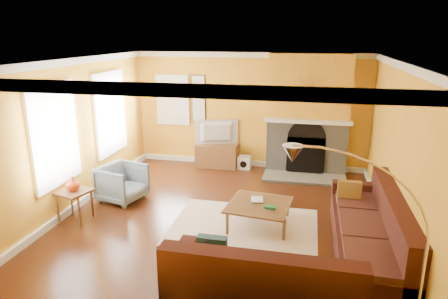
% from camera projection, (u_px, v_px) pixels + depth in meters
% --- Properties ---
extents(floor, '(5.50, 6.00, 0.02)m').
position_uv_depth(floor, '(223.00, 218.00, 7.00)').
color(floor, '#542711').
rests_on(floor, ground).
extents(ceiling, '(5.50, 6.00, 0.02)m').
position_uv_depth(ceiling, '(223.00, 60.00, 6.23)').
color(ceiling, white).
rests_on(ceiling, ground).
extents(wall_back, '(5.50, 0.02, 2.70)m').
position_uv_depth(wall_back, '(250.00, 111.00, 9.44)').
color(wall_back, gold).
rests_on(wall_back, ground).
extents(wall_front, '(5.50, 0.02, 2.70)m').
position_uv_depth(wall_front, '(154.00, 226.00, 3.79)').
color(wall_front, gold).
rests_on(wall_front, ground).
extents(wall_left, '(0.02, 6.00, 2.70)m').
position_uv_depth(wall_left, '(73.00, 135.00, 7.18)').
color(wall_left, gold).
rests_on(wall_left, ground).
extents(wall_right, '(0.02, 6.00, 2.70)m').
position_uv_depth(wall_right, '(400.00, 154.00, 6.05)').
color(wall_right, gold).
rests_on(wall_right, ground).
extents(baseboard, '(5.50, 6.00, 0.12)m').
position_uv_depth(baseboard, '(223.00, 215.00, 6.98)').
color(baseboard, white).
rests_on(baseboard, floor).
extents(crown_molding, '(5.50, 6.00, 0.12)m').
position_uv_depth(crown_molding, '(223.00, 65.00, 6.25)').
color(crown_molding, white).
rests_on(crown_molding, ceiling).
extents(window_left_near, '(0.06, 1.22, 1.72)m').
position_uv_depth(window_left_near, '(109.00, 113.00, 8.35)').
color(window_left_near, white).
rests_on(window_left_near, wall_left).
extents(window_left_far, '(0.06, 1.22, 1.72)m').
position_uv_depth(window_left_far, '(54.00, 135.00, 6.57)').
color(window_left_far, white).
rests_on(window_left_far, wall_left).
extents(window_back, '(0.82, 0.06, 1.22)m').
position_uv_depth(window_back, '(173.00, 100.00, 9.72)').
color(window_back, white).
rests_on(window_back, wall_back).
extents(wall_art, '(0.34, 0.04, 1.14)m').
position_uv_depth(wall_art, '(199.00, 99.00, 9.59)').
color(wall_art, white).
rests_on(wall_art, wall_back).
extents(fireplace, '(1.80, 0.40, 2.70)m').
position_uv_depth(fireplace, '(308.00, 115.00, 8.97)').
color(fireplace, gray).
rests_on(fireplace, floor).
extents(mantel, '(1.92, 0.22, 0.08)m').
position_uv_depth(mantel, '(308.00, 121.00, 8.77)').
color(mantel, white).
rests_on(mantel, fireplace).
extents(hearth, '(1.80, 0.70, 0.06)m').
position_uv_depth(hearth, '(304.00, 178.00, 8.82)').
color(hearth, gray).
rests_on(hearth, floor).
extents(sunburst, '(0.70, 0.04, 0.70)m').
position_uv_depth(sunburst, '(310.00, 89.00, 8.58)').
color(sunburst, olive).
rests_on(sunburst, fireplace).
extents(rug, '(2.40, 1.80, 0.02)m').
position_uv_depth(rug, '(244.00, 226.00, 6.66)').
color(rug, beige).
rests_on(rug, floor).
extents(sectional_sofa, '(2.88, 3.42, 0.90)m').
position_uv_depth(sectional_sofa, '(298.00, 228.00, 5.67)').
color(sectional_sofa, '#401A14').
rests_on(sectional_sofa, floor).
extents(coffee_table, '(1.11, 1.11, 0.40)m').
position_uv_depth(coffee_table, '(259.00, 214.00, 6.68)').
color(coffee_table, white).
rests_on(coffee_table, floor).
extents(media_console, '(1.00, 0.45, 0.55)m').
position_uv_depth(media_console, '(217.00, 156.00, 9.62)').
color(media_console, brown).
rests_on(media_console, floor).
extents(tv, '(1.02, 0.43, 0.59)m').
position_uv_depth(tv, '(217.00, 133.00, 9.46)').
color(tv, black).
rests_on(tv, media_console).
extents(subwoofer, '(0.30, 0.30, 0.30)m').
position_uv_depth(subwoofer, '(244.00, 162.00, 9.51)').
color(subwoofer, white).
rests_on(subwoofer, floor).
extents(armchair, '(0.95, 0.93, 0.71)m').
position_uv_depth(armchair, '(122.00, 183.00, 7.64)').
color(armchair, gray).
rests_on(armchair, floor).
extents(side_table, '(0.62, 0.62, 0.55)m').
position_uv_depth(side_table, '(75.00, 205.00, 6.83)').
color(side_table, brown).
rests_on(side_table, floor).
extents(vase, '(0.26, 0.26, 0.25)m').
position_uv_depth(vase, '(73.00, 184.00, 6.72)').
color(vase, '#E34516').
rests_on(vase, side_table).
extents(book, '(0.23, 0.29, 0.03)m').
position_uv_depth(book, '(251.00, 199.00, 6.75)').
color(book, white).
rests_on(book, coffee_table).
extents(arc_lamp, '(1.35, 0.36, 2.12)m').
position_uv_depth(arc_lamp, '(359.00, 257.00, 3.80)').
color(arc_lamp, silver).
rests_on(arc_lamp, floor).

